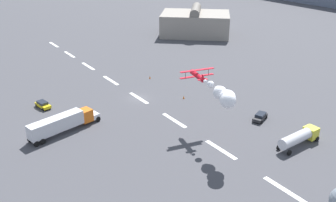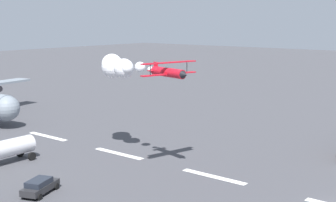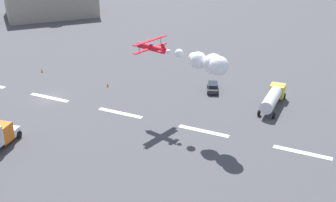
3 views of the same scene
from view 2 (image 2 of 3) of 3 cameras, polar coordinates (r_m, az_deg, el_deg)
name	(u,v)px [view 2 (image 2 of 3)]	position (r m, az deg, el deg)	size (l,w,h in m)	color
runway_stripe_5	(214,177)	(53.30, 5.47, -8.95)	(8.00, 0.90, 0.01)	white
runway_stripe_6	(119,154)	(62.10, -5.90, -6.24)	(8.00, 0.90, 0.01)	white
runway_stripe_7	(48,136)	(72.77, -14.12, -4.10)	(8.00, 0.90, 0.01)	white
stunt_biplane_red	(121,67)	(59.90, -5.58, 4.06)	(16.59, 8.24, 2.98)	red
airport_staff_sedan	(40,186)	(49.52, -15.02, -9.74)	(3.23, 4.74, 1.52)	#262628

